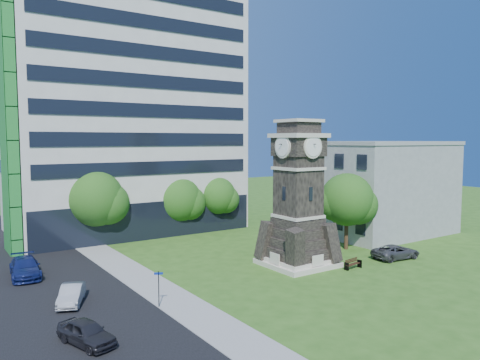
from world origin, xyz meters
TOP-DOWN VIEW (x-y plane):
  - ground at (0.00, 0.00)m, footprint 160.00×160.00m
  - sidewalk at (-9.50, 5.00)m, footprint 3.00×70.00m
  - street at (-18.00, 5.00)m, footprint 14.00×80.00m
  - clock_tower at (3.00, 2.00)m, footprint 5.40×5.40m
  - office_tall at (-3.20, 25.84)m, footprint 26.20×15.11m
  - office_low at (19.97, 8.00)m, footprint 15.20×12.20m
  - car_street_south at (-16.23, -3.58)m, footprint 2.55×3.99m
  - car_street_mid at (-15.28, 3.07)m, footprint 2.69×3.93m
  - car_street_north at (-16.67, 11.19)m, footprint 2.55×5.26m
  - car_east_lot at (11.64, -1.32)m, footprint 4.72×2.63m
  - park_bench at (5.96, -1.44)m, footprint 1.64×0.44m
  - street_sign at (-10.90, -0.73)m, footprint 0.56×0.06m
  - tree_nw at (-8.64, 19.26)m, footprint 6.28×5.71m
  - tree_nc at (0.76, 19.76)m, footprint 5.88×5.34m
  - tree_ne at (5.49, 18.95)m, footprint 4.79×4.35m
  - tree_east at (10.79, 3.73)m, footprint 5.58×5.07m

SIDE VIEW (x-z plane):
  - ground at x=0.00m, z-range 0.00..0.00m
  - street at x=-18.00m, z-range 0.00..0.02m
  - sidewalk at x=-9.50m, z-range 0.00..0.06m
  - park_bench at x=5.96m, z-range 0.02..0.87m
  - car_street_mid at x=-15.28m, z-range 0.00..1.23m
  - car_east_lot at x=11.64m, z-range 0.00..1.25m
  - car_street_south at x=-16.23m, z-range 0.00..1.27m
  - car_street_north at x=-16.67m, z-range 0.00..1.48m
  - street_sign at x=-10.90m, z-range 0.29..2.62m
  - tree_nc at x=0.76m, z-range 0.46..7.04m
  - tree_ne at x=5.49m, z-range 0.78..7.03m
  - tree_nw at x=-8.64m, z-range 0.74..8.30m
  - tree_east at x=10.79m, z-range 0.96..8.34m
  - office_low at x=19.97m, z-range 0.01..10.41m
  - clock_tower at x=3.00m, z-range -0.83..11.39m
  - office_tall at x=-3.20m, z-range -0.08..28.52m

